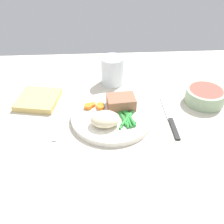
{
  "coord_description": "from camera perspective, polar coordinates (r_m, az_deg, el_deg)",
  "views": [
    {
      "loc": [
        -6.45,
        -59.95,
        50.5
      ],
      "look_at": [
        -2.88,
        0.56,
        4.6
      ],
      "focal_mm": 43.16,
      "sensor_mm": 36.0,
      "label": 1
    }
  ],
  "objects": [
    {
      "name": "dining_table",
      "position": [
        0.78,
        2.14,
        -2.28
      ],
      "size": [
        120.0,
        90.0,
        2.0
      ],
      "color": "beige",
      "rests_on": "ground"
    },
    {
      "name": "dinner_plate",
      "position": [
        0.77,
        0.0,
        -1.07
      ],
      "size": [
        23.42,
        23.42,
        1.6
      ],
      "primitive_type": "cylinder",
      "color": "white",
      "rests_on": "dining_table"
    },
    {
      "name": "meat_portion",
      "position": [
        0.79,
        2.14,
        2.13
      ],
      "size": [
        8.59,
        6.64,
        3.5
      ],
      "primitive_type": "cube",
      "rotation": [
        0.0,
        0.0,
        0.09
      ],
      "color": "#936047",
      "rests_on": "dinner_plate"
    },
    {
      "name": "mashed_potatoes",
      "position": [
        0.72,
        -1.48,
        -1.51
      ],
      "size": [
        7.9,
        6.19,
        3.8
      ],
      "primitive_type": "ellipsoid",
      "color": "beige",
      "rests_on": "dinner_plate"
    },
    {
      "name": "carrot_slices",
      "position": [
        0.79,
        -3.86,
        1.24
      ],
      "size": [
        5.93,
        3.48,
        1.12
      ],
      "color": "orange",
      "rests_on": "dinner_plate"
    },
    {
      "name": "green_beans",
      "position": [
        0.75,
        3.19,
        -1.2
      ],
      "size": [
        5.55,
        9.35,
        0.89
      ],
      "color": "#2D8C38",
      "rests_on": "dinner_plate"
    },
    {
      "name": "fork",
      "position": [
        0.78,
        -11.49,
        -1.92
      ],
      "size": [
        1.44,
        16.6,
        0.4
      ],
      "rotation": [
        0.0,
        0.0,
        0.07
      ],
      "color": "silver",
      "rests_on": "dining_table"
    },
    {
      "name": "knife",
      "position": [
        0.8,
        12.12,
        -1.07
      ],
      "size": [
        1.7,
        20.5,
        0.64
      ],
      "rotation": [
        0.0,
        0.0,
        0.02
      ],
      "color": "black",
      "rests_on": "dining_table"
    },
    {
      "name": "water_glass",
      "position": [
        0.93,
        0.1,
        8.39
      ],
      "size": [
        7.84,
        7.84,
        9.48
      ],
      "color": "silver",
      "rests_on": "dining_table"
    },
    {
      "name": "salad_bowl",
      "position": [
        0.88,
        19.11,
        3.39
      ],
      "size": [
        11.99,
        11.99,
        4.49
      ],
      "color": "#99B28C",
      "rests_on": "dining_table"
    },
    {
      "name": "napkin",
      "position": [
        0.87,
        -15.37,
        2.57
      ],
      "size": [
        14.11,
        14.12,
        1.84
      ],
      "primitive_type": "cube",
      "rotation": [
        0.0,
        0.0,
        -0.18
      ],
      "color": "#DBBC6B",
      "rests_on": "dining_table"
    }
  ]
}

